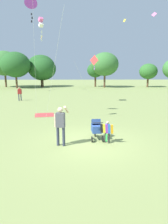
# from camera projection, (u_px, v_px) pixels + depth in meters

# --- Properties ---
(ground_plane) EXTENTS (120.00, 120.00, 0.00)m
(ground_plane) POSITION_uv_depth(u_px,v_px,m) (89.00, 143.00, 9.38)
(ground_plane) COLOR #849351
(treeline_distant) EXTENTS (36.79, 7.99, 6.90)m
(treeline_distant) POSITION_uv_depth(u_px,v_px,m) (58.00, 66.00, 37.84)
(treeline_distant) COLOR brown
(treeline_distant) RESTS_ON ground
(child_with_butterfly_kite) EXTENTS (0.61, 0.45, 1.04)m
(child_with_butterfly_kite) POSITION_uv_depth(u_px,v_px,m) (107.00, 130.00, 9.25)
(child_with_butterfly_kite) COLOR #232328
(child_with_butterfly_kite) RESTS_ON ground
(person_adult_flyer) EXTENTS (0.65, 0.54, 1.85)m
(person_adult_flyer) POSITION_uv_depth(u_px,v_px,m) (61.00, 123.00, 8.81)
(person_adult_flyer) COLOR #33384C
(person_adult_flyer) RESTS_ON ground
(stroller) EXTENTS (0.58, 1.10, 1.03)m
(stroller) POSITION_uv_depth(u_px,v_px,m) (96.00, 127.00, 9.75)
(stroller) COLOR black
(stroller) RESTS_ON ground
(kite_adult_black) EXTENTS (1.79, 3.92, 6.34)m
(kite_adult_black) POSITION_uv_depth(u_px,v_px,m) (41.00, 24.00, 11.51)
(kite_adult_black) COLOR pink
(kite_adult_black) RESTS_ON ground
(kite_orange_delta) EXTENTS (2.32, 4.08, 4.78)m
(kite_orange_delta) POSITION_uv_depth(u_px,v_px,m) (94.00, 62.00, 19.64)
(kite_orange_delta) COLOR red
(kite_orange_delta) RESTS_ON ground
(kite_green_novelty) EXTENTS (1.10, 2.91, 7.79)m
(kite_green_novelty) POSITION_uv_depth(u_px,v_px,m) (31.00, 4.00, 12.62)
(kite_green_novelty) COLOR purple
(kite_green_novelty) RESTS_ON ground
(distant_kites_cluster) EXTENTS (31.89, 13.68, 10.22)m
(distant_kites_cluster) POSITION_uv_depth(u_px,v_px,m) (79.00, 4.00, 28.02)
(distant_kites_cluster) COLOR blue
(person_sitting_far) EXTENTS (0.45, 0.32, 1.52)m
(person_sitting_far) POSITION_uv_depth(u_px,v_px,m) (20.00, 93.00, 21.84)
(person_sitting_far) COLOR #33384C
(person_sitting_far) RESTS_ON ground
(picnic_blanket) EXTENTS (1.61, 1.58, 0.02)m
(picnic_blanket) POSITION_uv_depth(u_px,v_px,m) (45.00, 115.00, 15.09)
(picnic_blanket) COLOR #CC3D3D
(picnic_blanket) RESTS_ON ground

